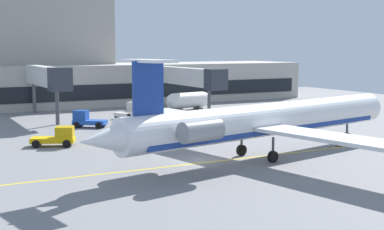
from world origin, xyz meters
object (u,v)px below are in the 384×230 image
at_px(baggage_tug, 133,110).
at_px(fuel_tank, 188,100).
at_px(belt_loader, 86,120).
at_px(regional_jet, 265,121).
at_px(pushback_tractor, 58,137).

relative_size(baggage_tug, fuel_tank, 0.62).
height_order(baggage_tug, belt_loader, baggage_tug).
height_order(regional_jet, fuel_tank, regional_jet).
bearing_deg(pushback_tractor, regional_jet, -43.44).
xyz_separation_m(baggage_tug, belt_loader, (-7.77, -5.74, -0.04)).
relative_size(baggage_tug, belt_loader, 1.19).
bearing_deg(baggage_tug, belt_loader, -143.58).
relative_size(regional_jet, belt_loader, 8.74).
distance_m(regional_jet, belt_loader, 24.42).
bearing_deg(baggage_tug, pushback_tractor, -130.35).
relative_size(pushback_tractor, belt_loader, 1.09).
distance_m(baggage_tug, belt_loader, 9.66).
height_order(regional_jet, pushback_tractor, regional_jet).
bearing_deg(fuel_tank, regional_jet, -106.86).
relative_size(belt_loader, fuel_tank, 0.53).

